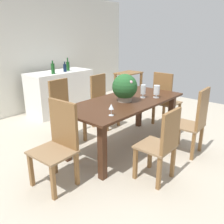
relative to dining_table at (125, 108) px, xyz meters
name	(u,v)px	position (x,y,z in m)	size (l,w,h in m)	color
ground_plane	(115,142)	(0.00, 0.20, -0.64)	(7.04, 7.04, 0.00)	#BCB29E
back_wall	(24,54)	(0.00, 2.80, 0.66)	(6.40, 0.10, 2.60)	silver
dining_table	(125,108)	(0.00, 0.00, 0.00)	(1.99, 0.91, 0.76)	#422616
chair_foot_end	(164,98)	(1.23, 0.00, -0.09)	(0.48, 0.44, 1.04)	brown
chair_near_left	(162,143)	(-0.45, -0.90, -0.14)	(0.41, 0.40, 0.92)	brown
chair_near_right	(195,120)	(0.45, -0.91, -0.10)	(0.44, 0.45, 1.00)	brown
chair_far_left	(64,109)	(-0.45, 0.91, -0.10)	(0.43, 0.48, 1.02)	brown
chair_far_right	(102,99)	(0.44, 0.90, -0.11)	(0.45, 0.44, 0.99)	brown
chair_head_end	(59,140)	(-1.24, 0.01, -0.10)	(0.44, 0.50, 1.00)	brown
flower_centerpiece	(125,87)	(-0.04, -0.02, 0.32)	(0.37, 0.37, 0.41)	gray
crystal_vase_left	(157,91)	(0.45, -0.26, 0.23)	(0.10, 0.10, 0.20)	silver
crystal_vase_center_near	(143,90)	(0.30, -0.11, 0.24)	(0.08, 0.08, 0.21)	silver
wine_glass	(111,107)	(-0.66, -0.29, 0.22)	(0.07, 0.07, 0.15)	silver
kitchen_counter	(61,92)	(0.47, 2.22, -0.18)	(1.45, 0.65, 0.92)	white
wine_bottle_amber	(68,66)	(0.68, 2.17, 0.38)	(0.08, 0.08, 0.29)	#194C1E
wine_bottle_green	(53,68)	(0.18, 2.03, 0.39)	(0.07, 0.07, 0.27)	#194C1E
wine_bottle_clear	(65,68)	(0.52, 2.07, 0.37)	(0.07, 0.07, 0.22)	#0F1E38
side_table	(128,81)	(2.03, 1.47, -0.06)	(0.66, 0.46, 0.80)	brown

